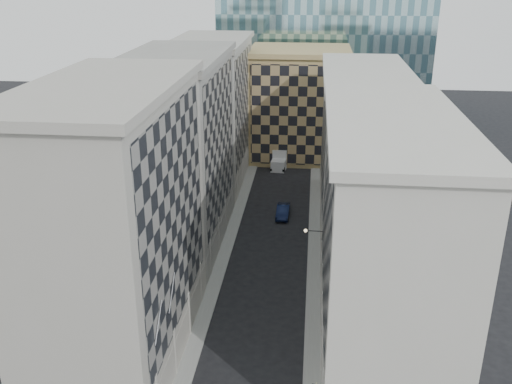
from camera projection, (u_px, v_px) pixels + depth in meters
The scene contains 12 objects.
sidewalk_west at pixel (225, 252), 67.50m from camera, with size 1.50×100.00×0.15m, color gray.
sidewalk_east at pixel (314, 256), 66.51m from camera, with size 1.50×100.00×0.15m, color gray.
bldg_left_a at pixel (118, 229), 46.13m from camera, with size 10.80×22.80×23.70m.
bldg_left_b at pixel (180, 152), 66.64m from camera, with size 10.80×22.80×22.70m.
bldg_left_c at pixel (212, 112), 87.15m from camera, with size 10.80×22.80×21.70m.
bldg_right_a at pixel (384, 236), 48.32m from camera, with size 10.80×26.80×20.70m.
bldg_right_b at pixel (361, 147), 73.44m from camera, with size 10.80×28.80×19.70m.
tan_block at pixel (299, 104), 98.37m from camera, with size 16.80×14.80×18.80m.
flagpoles_left at pixel (165, 307), 42.45m from camera, with size 0.10×6.33×2.33m.
bracket_lamp at pixel (307, 231), 58.78m from camera, with size 1.98×0.36×0.36m.
box_truck at pixel (280, 159), 95.72m from camera, with size 2.87×5.96×3.16m.
dark_car at pixel (283, 211), 76.89m from camera, with size 1.66×4.77×1.57m, color #0F1838.
Camera 1 is at (4.52, -29.38, 31.69)m, focal length 40.00 mm.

